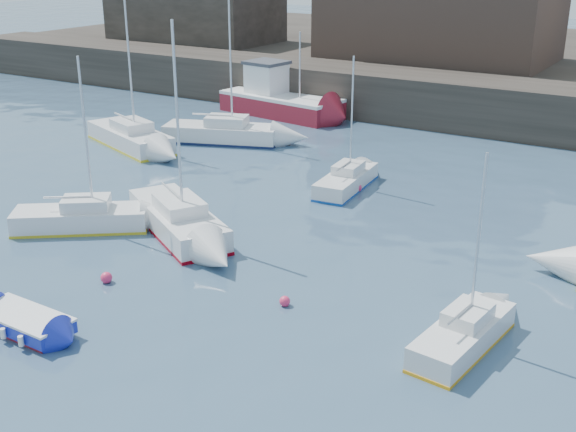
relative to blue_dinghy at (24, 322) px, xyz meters
The scene contains 16 objects.
water 4.69m from the blue_dinghy, 38.51° to the right, with size 220.00×220.00×0.00m, color #2D4760.
quay_wall 32.31m from the blue_dinghy, 83.49° to the left, with size 90.00×5.00×3.00m, color #28231E.
land_strip 50.23m from the blue_dinghy, 85.82° to the left, with size 90.00×32.00×2.80m, color #28231E.
warehouse 40.64m from the blue_dinghy, 93.34° to the left, with size 16.40×10.40×7.60m.
bldg_west 46.31m from the blue_dinghy, 121.91° to the left, with size 14.00×8.00×5.00m.
blue_dinghy is the anchor object (origin of this frame).
fishing_boat 30.06m from the blue_dinghy, 107.73° to the left, with size 8.82×4.31×5.61m.
sailboat_a 8.29m from the blue_dinghy, 124.98° to the left, with size 5.31×4.58×6.96m.
sailboat_b 8.71m from the blue_dinghy, 98.15° to the left, with size 6.66×5.09×8.37m.
sailboat_c 12.93m from the blue_dinghy, 27.52° to the left, with size 1.89×4.49×5.74m.
sailboat_e 20.94m from the blue_dinghy, 124.61° to the left, with size 7.16×4.45×8.79m.
sailboat_f 17.10m from the blue_dinghy, 83.10° to the left, with size 1.96×4.86×6.16m.
sailboat_h 22.32m from the blue_dinghy, 111.15° to the left, with size 7.00×4.32×8.59m.
buoy_near 3.74m from the blue_dinghy, 95.24° to the left, with size 0.40×0.40×0.40m, color #E62E5B.
buoy_mid 7.96m from the blue_dinghy, 43.58° to the left, with size 0.35×0.35×0.35m, color #E62E5B.
buoy_far 17.08m from the blue_dinghy, 80.98° to the left, with size 0.43×0.43×0.43m, color #E62E5B.
Camera 1 is at (13.00, -9.13, 10.95)m, focal length 45.00 mm.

